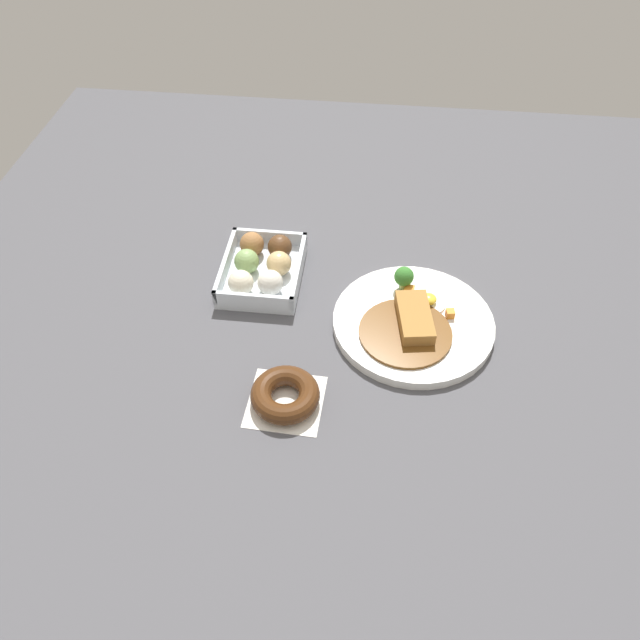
{
  "coord_description": "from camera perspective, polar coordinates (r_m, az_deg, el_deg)",
  "views": [
    {
      "loc": [
        0.82,
        0.08,
        0.83
      ],
      "look_at": [
        0.06,
        -0.01,
        0.03
      ],
      "focal_mm": 35.24,
      "sensor_mm": 36.0,
      "label": 1
    }
  ],
  "objects": [
    {
      "name": "ground_plane",
      "position": [
        1.17,
        0.63,
        1.03
      ],
      "size": [
        1.6,
        1.6,
        0.0
      ],
      "primitive_type": "plane",
      "color": "#4C4C51"
    },
    {
      "name": "curry_plate",
      "position": [
        1.14,
        8.41,
        -0.16
      ],
      "size": [
        0.29,
        0.29,
        0.07
      ],
      "color": "white",
      "rests_on": "ground_plane"
    },
    {
      "name": "donut_box",
      "position": [
        1.22,
        -5.3,
        4.79
      ],
      "size": [
        0.19,
        0.15,
        0.06
      ],
      "color": "silver",
      "rests_on": "ground_plane"
    },
    {
      "name": "chocolate_ring_donut",
      "position": [
        1.02,
        -3.18,
        -6.83
      ],
      "size": [
        0.13,
        0.13,
        0.04
      ],
      "color": "white",
      "rests_on": "ground_plane"
    }
  ]
}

